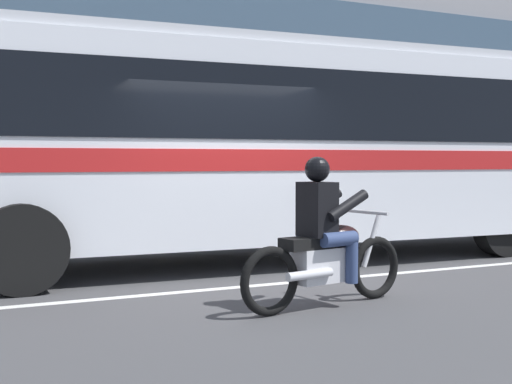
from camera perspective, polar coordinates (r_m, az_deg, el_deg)
name	(u,v)px	position (r m, az deg, el deg)	size (l,w,h in m)	color
ground_plane	(226,279)	(8.73, -2.56, -7.37)	(60.00, 60.00, 0.00)	#3D3D3F
sidewalk_curb	(127,234)	(13.52, -10.90, -3.51)	(28.00, 3.80, 0.15)	#B7B2A8
lane_center_stripe	(245,286)	(8.18, -0.93, -8.02)	(26.60, 0.14, 0.01)	silver
transit_bus	(278,137)	(10.25, 1.89, 4.70)	(12.52, 3.07, 3.22)	silver
motorcycle_with_rider	(325,244)	(7.02, 5.86, -4.44)	(2.12, 0.74, 1.56)	black
fire_hydrant	(160,216)	(12.23, -8.15, -2.05)	(0.22, 0.30, 0.75)	gold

